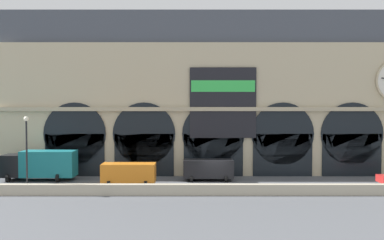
{
  "coord_description": "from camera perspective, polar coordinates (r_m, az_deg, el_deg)",
  "views": [
    {
      "loc": [
        -2.37,
        -40.32,
        7.89
      ],
      "look_at": [
        -2.27,
        5.0,
        6.26
      ],
      "focal_mm": 38.33,
      "sensor_mm": 36.0,
      "label": 1
    }
  ],
  "objects": [
    {
      "name": "street_lamp_quayside",
      "position": [
        39.52,
        -22.15,
        -3.14
      ],
      "size": [
        0.44,
        0.44,
        6.9
      ],
      "color": "black",
      "rests_on": "ground"
    },
    {
      "name": "ground_plane",
      "position": [
        41.16,
        3.22,
        -8.99
      ],
      "size": [
        200.0,
        200.0,
        0.0
      ],
      "primitive_type": "plane",
      "color": "#54565B"
    },
    {
      "name": "station_building",
      "position": [
        48.35,
        2.72,
        3.42
      ],
      "size": [
        47.65,
        6.32,
        18.54
      ],
      "color": "#BCAD8C",
      "rests_on": "ground"
    },
    {
      "name": "van_center",
      "position": [
        43.2,
        2.16,
        -6.78
      ],
      "size": [
        5.2,
        2.48,
        2.2
      ],
      "color": "black",
      "rests_on": "ground"
    },
    {
      "name": "van_midwest",
      "position": [
        40.87,
        -8.91,
        -7.32
      ],
      "size": [
        5.2,
        2.48,
        2.2
      ],
      "color": "orange",
      "rests_on": "ground"
    },
    {
      "name": "quay_parapet_wall",
      "position": [
        36.52,
        3.65,
        -9.64
      ],
      "size": [
        90.0,
        0.7,
        0.97
      ],
      "primitive_type": "cube",
      "color": "#B2A891",
      "rests_on": "ground"
    },
    {
      "name": "box_truck_west",
      "position": [
        46.08,
        -20.46,
        -5.79
      ],
      "size": [
        7.5,
        2.91,
        3.12
      ],
      "color": "black",
      "rests_on": "ground"
    }
  ]
}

